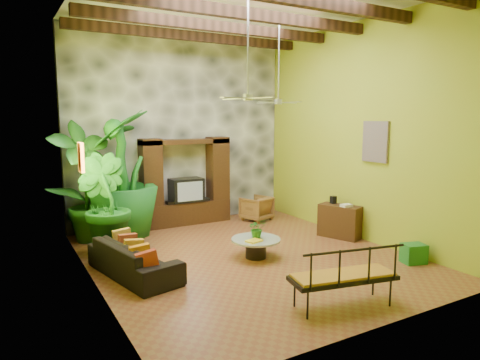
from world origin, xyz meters
TOP-DOWN VIEW (x-y plane):
  - ground at (0.00, 0.00)m, footprint 7.00×7.00m
  - ceiling at (0.00, 0.00)m, footprint 6.00×7.00m
  - back_wall at (0.00, 3.50)m, footprint 6.00×0.02m
  - left_wall at (-3.00, 0.00)m, footprint 0.02×7.00m
  - right_wall at (3.00, 0.00)m, footprint 0.02×7.00m
  - stone_accent_wall at (0.00, 3.44)m, footprint 5.98×0.10m
  - ceiling_beams at (0.00, 0.00)m, footprint 5.95×5.36m
  - entertainment_center at (0.00, 3.14)m, footprint 2.40×0.55m
  - ceiling_fan_front at (-0.20, -0.40)m, footprint 1.28×1.28m
  - ceiling_fan_back at (1.60, 1.20)m, footprint 1.28×1.28m
  - wall_art_mask at (-2.96, 1.00)m, footprint 0.06×0.32m
  - wall_art_painting at (2.96, -0.60)m, footprint 0.06×0.70m
  - sofa at (-2.30, 0.07)m, footprint 1.26×2.25m
  - wicker_armchair at (1.84, 2.54)m, footprint 0.91×0.92m
  - tall_plant_a at (-2.65, 2.70)m, footprint 1.71×1.42m
  - tall_plant_b at (-2.47, 1.59)m, footprint 1.43×1.48m
  - tall_plant_c at (-1.79, 2.75)m, footprint 2.21×2.21m
  - coffee_table at (0.13, -0.19)m, footprint 1.00×1.00m
  - centerpiece_plant at (0.18, -0.15)m, footprint 0.42×0.38m
  - yellow_tray at (-0.02, -0.35)m, footprint 0.36×0.30m
  - iron_bench at (0.07, -2.83)m, footprint 1.70×0.91m
  - side_console at (2.65, 0.10)m, footprint 0.75×1.06m
  - green_bin at (2.65, -1.99)m, footprint 0.51×0.44m

SIDE VIEW (x-z plane):
  - ground at x=0.00m, z-range 0.00..0.00m
  - green_bin at x=2.65m, z-range 0.00..0.38m
  - coffee_table at x=0.13m, z-range 0.06..0.46m
  - sofa at x=-2.30m, z-range 0.00..0.62m
  - wicker_armchair at x=1.84m, z-range 0.00..0.67m
  - side_console at x=2.65m, z-range 0.00..0.78m
  - yellow_tray at x=-0.02m, z-range 0.40..0.43m
  - iron_bench at x=0.07m, z-range 0.25..0.82m
  - centerpiece_plant at x=0.18m, z-range 0.40..0.80m
  - entertainment_center at x=0.00m, z-range -0.18..2.12m
  - tall_plant_b at x=-2.47m, z-range 0.00..2.11m
  - tall_plant_a at x=-2.65m, z-range 0.00..2.78m
  - tall_plant_c at x=-1.79m, z-range 0.00..3.01m
  - wall_art_mask at x=-2.96m, z-range 1.83..2.38m
  - wall_art_painting at x=2.96m, z-range 1.85..2.75m
  - back_wall at x=0.00m, z-range 0.00..5.00m
  - left_wall at x=-3.00m, z-range 0.00..5.00m
  - right_wall at x=3.00m, z-range 0.00..5.00m
  - stone_accent_wall at x=0.00m, z-range 0.01..4.99m
  - ceiling_fan_front at x=-0.20m, z-range 2.47..4.33m
  - ceiling_fan_back at x=1.60m, z-range 2.47..4.33m
  - ceiling_beams at x=0.00m, z-range 4.67..4.89m
  - ceiling at x=0.00m, z-range 4.99..5.01m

